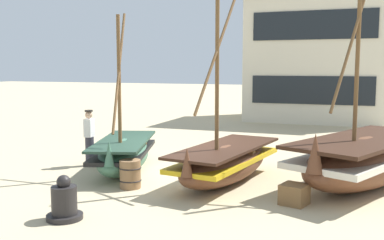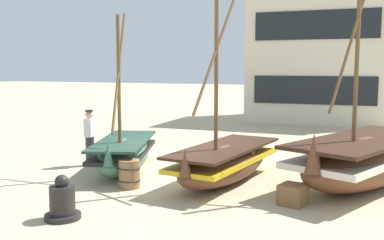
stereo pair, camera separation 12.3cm
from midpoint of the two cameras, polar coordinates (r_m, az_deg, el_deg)
ground_plane at (r=12.84m, az=-1.33°, el=-6.71°), size 120.00×120.00×0.00m
fishing_boat_near_left at (r=13.17m, az=-8.25°, el=-4.13°), size 2.40×4.00×4.47m
fishing_boat_centre_large at (r=12.19m, az=20.92°, el=-4.62°), size 3.80×5.39×6.32m
fishing_boat_far_right at (r=11.85m, az=4.36°, el=-5.22°), size 2.06×4.32×5.15m
fisherman_by_hull at (r=14.07m, az=-12.39°, el=-2.21°), size 0.29×0.40×1.68m
capstan_winch at (r=9.43m, az=-15.49°, el=-9.84°), size 0.71×0.71×0.89m
wooden_barrel at (r=11.42m, az=-7.50°, el=-6.67°), size 0.56×0.56×0.70m
cargo_crate at (r=10.26m, az=12.80°, el=-9.06°), size 0.66×0.66×0.44m
harbor_building_main at (r=26.32m, az=15.74°, el=7.38°), size 7.47×5.25×6.76m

